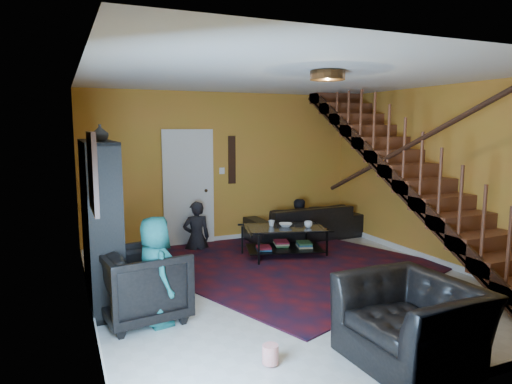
# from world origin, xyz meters

# --- Properties ---
(floor) EXTENTS (5.50, 5.50, 0.00)m
(floor) POSITION_xyz_m (0.00, 0.00, 0.00)
(floor) COLOR beige
(floor) RESTS_ON ground
(room) EXTENTS (5.50, 5.50, 5.50)m
(room) POSITION_xyz_m (-1.33, 1.33, 0.05)
(room) COLOR orange
(room) RESTS_ON ground
(staircase) EXTENTS (0.95, 5.02, 3.18)m
(staircase) POSITION_xyz_m (2.12, -0.00, 1.40)
(staircase) COLOR brown
(staircase) RESTS_ON floor
(bookshelf) EXTENTS (0.35, 1.80, 2.00)m
(bookshelf) POSITION_xyz_m (-2.40, 0.60, 0.96)
(bookshelf) COLOR black
(bookshelf) RESTS_ON floor
(door) EXTENTS (0.82, 0.05, 2.05)m
(door) POSITION_xyz_m (-0.70, 2.73, 1.02)
(door) COLOR silver
(door) RESTS_ON floor
(framed_picture) EXTENTS (0.04, 0.74, 0.74)m
(framed_picture) POSITION_xyz_m (-2.57, -0.90, 1.75)
(framed_picture) COLOR maroon
(framed_picture) RESTS_ON room
(wall_hanging) EXTENTS (0.14, 0.03, 0.90)m
(wall_hanging) POSITION_xyz_m (0.15, 2.73, 1.55)
(wall_hanging) COLOR black
(wall_hanging) RESTS_ON room
(ceiling_fixture) EXTENTS (0.40, 0.40, 0.10)m
(ceiling_fixture) POSITION_xyz_m (0.00, -0.80, 2.74)
(ceiling_fixture) COLOR #3F2814
(ceiling_fixture) RESTS_ON room
(rug) EXTENTS (4.88, 5.19, 0.02)m
(rug) POSITION_xyz_m (0.35, 1.05, 0.01)
(rug) COLOR #440C11
(rug) RESTS_ON floor
(sofa) EXTENTS (2.26, 0.95, 0.65)m
(sofa) POSITION_xyz_m (1.48, 2.30, 0.33)
(sofa) COLOR black
(sofa) RESTS_ON floor
(armchair_left) EXTENTS (1.02, 1.00, 0.83)m
(armchair_left) POSITION_xyz_m (-2.05, -0.31, 0.41)
(armchair_left) COLOR black
(armchair_left) RESTS_ON floor
(armchair_right) EXTENTS (1.07, 1.21, 0.76)m
(armchair_right) POSITION_xyz_m (0.04, -2.25, 0.38)
(armchair_right) COLOR black
(armchair_right) RESTS_ON floor
(person_adult_a) EXTENTS (0.51, 0.36, 1.32)m
(person_adult_a) POSITION_xyz_m (-0.67, 2.35, 0.21)
(person_adult_a) COLOR black
(person_adult_a) RESTS_ON sofa
(person_adult_b) EXTENTS (0.64, 0.52, 1.23)m
(person_adult_b) POSITION_xyz_m (1.37, 2.35, 0.17)
(person_adult_b) COLOR black
(person_adult_b) RESTS_ON sofa
(person_child) EXTENTS (0.47, 0.64, 1.21)m
(person_child) POSITION_xyz_m (-1.95, -0.51, 0.61)
(person_child) COLOR #19615D
(person_child) RESTS_ON armchair_left
(coffee_table) EXTENTS (1.47, 1.10, 0.50)m
(coffee_table) POSITION_xyz_m (0.57, 1.36, 0.29)
(coffee_table) COLOR black
(coffee_table) RESTS_ON floor
(cup_a) EXTENTS (0.17, 0.17, 0.11)m
(cup_a) POSITION_xyz_m (0.92, 1.17, 0.55)
(cup_a) COLOR #999999
(cup_a) RESTS_ON coffee_table
(cup_b) EXTENTS (0.13, 0.13, 0.10)m
(cup_b) POSITION_xyz_m (0.40, 1.50, 0.55)
(cup_b) COLOR #999999
(cup_b) RESTS_ON coffee_table
(bowl) EXTENTS (0.30, 0.30, 0.06)m
(bowl) POSITION_xyz_m (0.60, 1.38, 0.53)
(bowl) COLOR #999999
(bowl) RESTS_ON coffee_table
(vase) EXTENTS (0.18, 0.18, 0.19)m
(vase) POSITION_xyz_m (-2.41, 0.10, 2.10)
(vase) COLOR #999999
(vase) RESTS_ON bookshelf
(popcorn_bucket) EXTENTS (0.20, 0.20, 0.17)m
(popcorn_bucket) POSITION_xyz_m (-1.17, -1.80, 0.11)
(popcorn_bucket) COLOR red
(popcorn_bucket) RESTS_ON rug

